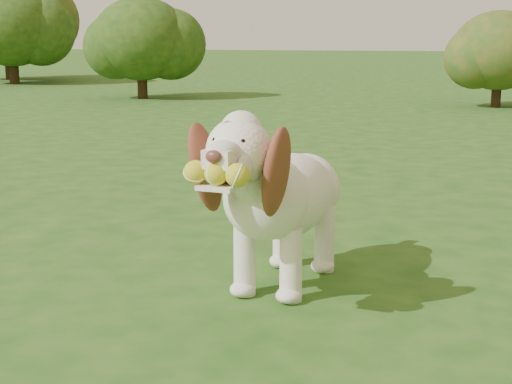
# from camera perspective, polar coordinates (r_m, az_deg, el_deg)

# --- Properties ---
(ground) EXTENTS (80.00, 80.00, 0.00)m
(ground) POSITION_cam_1_polar(r_m,az_deg,el_deg) (2.66, 2.31, -8.92)
(ground) COLOR #1D4914
(ground) RESTS_ON ground
(dog) EXTENTS (0.46, 1.06, 0.69)m
(dog) POSITION_cam_1_polar(r_m,az_deg,el_deg) (2.82, 1.66, 0.04)
(dog) COLOR white
(dog) RESTS_ON ground
(shrub_a) EXTENTS (1.38, 1.38, 1.43)m
(shrub_a) POSITION_cam_1_polar(r_m,az_deg,el_deg) (11.41, -8.36, 10.95)
(shrub_a) COLOR #382314
(shrub_a) RESTS_ON ground
(shrub_g) EXTENTS (2.11, 2.11, 2.18)m
(shrub_g) POSITION_cam_1_polar(r_m,az_deg,el_deg) (16.72, -17.63, 12.20)
(shrub_g) COLOR #382314
(shrub_g) RESTS_ON ground
(shrub_e) EXTENTS (1.72, 1.72, 1.78)m
(shrub_e) POSITION_cam_1_polar(r_m,az_deg,el_deg) (15.23, -17.37, 11.44)
(shrub_e) COLOR #382314
(shrub_e) RESTS_ON ground
(shrub_c) EXTENTS (1.16, 1.16, 1.21)m
(shrub_c) POSITION_cam_1_polar(r_m,az_deg,el_deg) (10.39, 17.25, 9.80)
(shrub_c) COLOR #382314
(shrub_c) RESTS_ON ground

